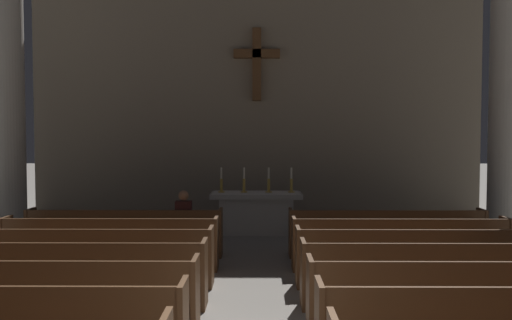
{
  "coord_description": "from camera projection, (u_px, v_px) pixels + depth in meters",
  "views": [
    {
      "loc": [
        0.09,
        -4.55,
        2.46
      ],
      "look_at": [
        0.0,
        7.84,
        1.85
      ],
      "focal_mm": 39.23,
      "sensor_mm": 36.0,
      "label": 1
    }
  ],
  "objects": [
    {
      "name": "candlestick_inner_right",
      "position": [
        269.0,
        185.0,
        13.55
      ],
      "size": [
        0.16,
        0.16,
        0.6
      ],
      "color": "#B79338",
      "rests_on": "altar"
    },
    {
      "name": "pew_left_row_4",
      "position": [
        70.0,
        273.0,
        7.85
      ],
      "size": [
        3.85,
        0.5,
        0.95
      ],
      "color": "brown",
      "rests_on": "ground"
    },
    {
      "name": "candlestick_inner_left",
      "position": [
        244.0,
        185.0,
        13.55
      ],
      "size": [
        0.16,
        0.16,
        0.6
      ],
      "color": "#B79338",
      "rests_on": "altar"
    },
    {
      "name": "apse_with_cross",
      "position": [
        257.0,
        80.0,
        15.5
      ],
      "size": [
        12.36,
        0.49,
        7.84
      ],
      "color": "gray",
      "rests_on": "ground"
    },
    {
      "name": "pew_right_row_7",
      "position": [
        386.0,
        233.0,
        11.05
      ],
      "size": [
        3.85,
        0.5,
        0.95
      ],
      "color": "brown",
      "rests_on": "ground"
    },
    {
      "name": "pew_right_row_5",
      "position": [
        417.0,
        257.0,
        8.9
      ],
      "size": [
        3.85,
        0.5,
        0.95
      ],
      "color": "brown",
      "rests_on": "ground"
    },
    {
      "name": "candlestick_outer_right",
      "position": [
        291.0,
        185.0,
        13.54
      ],
      "size": [
        0.16,
        0.16,
        0.6
      ],
      "color": "#B79338",
      "rests_on": "altar"
    },
    {
      "name": "column_right_second",
      "position": [
        504.0,
        90.0,
        12.73
      ],
      "size": [
        0.98,
        0.98,
        7.03
      ],
      "color": "#ADA89E",
      "rests_on": "ground"
    },
    {
      "name": "lone_worshipper",
      "position": [
        184.0,
        221.0,
        11.11
      ],
      "size": [
        0.32,
        0.43,
        1.32
      ],
      "color": "#26262B",
      "rests_on": "ground"
    },
    {
      "name": "pew_left_row_3",
      "position": [
        39.0,
        296.0,
        6.78
      ],
      "size": [
        3.85,
        0.5,
        0.95
      ],
      "color": "brown",
      "rests_on": "ground"
    },
    {
      "name": "pew_left_row_5",
      "position": [
        93.0,
        256.0,
        8.93
      ],
      "size": [
        3.85,
        0.5,
        0.95
      ],
      "color": "brown",
      "rests_on": "ground"
    },
    {
      "name": "pew_right_row_6",
      "position": [
        400.0,
        244.0,
        9.97
      ],
      "size": [
        3.85,
        0.5,
        0.95
      ],
      "color": "brown",
      "rests_on": "ground"
    },
    {
      "name": "pew_right_row_4",
      "position": [
        438.0,
        274.0,
        7.82
      ],
      "size": [
        3.85,
        0.5,
        0.95
      ],
      "color": "brown",
      "rests_on": "ground"
    },
    {
      "name": "altar",
      "position": [
        256.0,
        212.0,
        13.58
      ],
      "size": [
        2.2,
        0.9,
        1.01
      ],
      "color": "#BCB7AD",
      "rests_on": "ground"
    },
    {
      "name": "pew_left_row_6",
      "position": [
        111.0,
        243.0,
        10.01
      ],
      "size": [
        3.85,
        0.5,
        0.95
      ],
      "color": "brown",
      "rests_on": "ground"
    },
    {
      "name": "pew_left_row_7",
      "position": [
        125.0,
        232.0,
        11.09
      ],
      "size": [
        3.85,
        0.5,
        0.95
      ],
      "color": "brown",
      "rests_on": "ground"
    },
    {
      "name": "column_left_second",
      "position": [
        10.0,
        90.0,
        12.81
      ],
      "size": [
        0.98,
        0.98,
        7.03
      ],
      "color": "#ADA89E",
      "rests_on": "ground"
    },
    {
      "name": "pew_right_row_3",
      "position": [
        467.0,
        297.0,
        6.74
      ],
      "size": [
        3.85,
        0.5,
        0.95
      ],
      "color": "brown",
      "rests_on": "ground"
    },
    {
      "name": "candlestick_outer_left",
      "position": [
        221.0,
        185.0,
        13.55
      ],
      "size": [
        0.16,
        0.16,
        0.6
      ],
      "color": "#B79338",
      "rests_on": "altar"
    }
  ]
}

